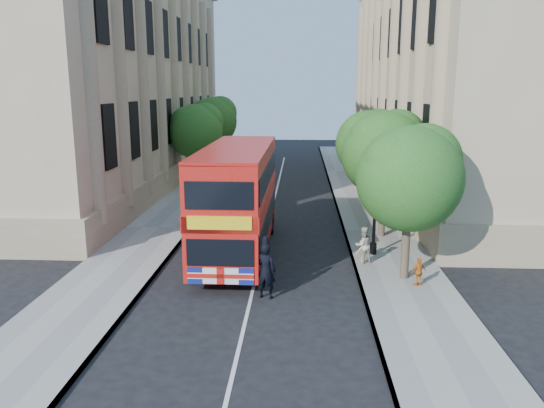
# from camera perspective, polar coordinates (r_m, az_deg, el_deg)

# --- Properties ---
(ground) EXTENTS (120.00, 120.00, 0.00)m
(ground) POSITION_cam_1_polar(r_m,az_deg,el_deg) (18.42, -2.56, -11.17)
(ground) COLOR black
(ground) RESTS_ON ground
(pavement_right) EXTENTS (3.50, 80.00, 0.12)m
(pavement_right) POSITION_cam_1_polar(r_m,az_deg,el_deg) (28.07, 11.25, -2.92)
(pavement_right) COLOR gray
(pavement_right) RESTS_ON ground
(pavement_left) EXTENTS (3.50, 80.00, 0.12)m
(pavement_left) POSITION_cam_1_polar(r_m,az_deg,el_deg) (28.76, -12.08, -2.59)
(pavement_left) COLOR gray
(pavement_left) RESTS_ON ground
(building_right) EXTENTS (12.00, 38.00, 18.00)m
(building_right) POSITION_cam_1_polar(r_m,az_deg,el_deg) (42.58, 20.17, 13.88)
(building_right) COLOR tan
(building_right) RESTS_ON ground
(building_left) EXTENTS (12.00, 38.00, 18.00)m
(building_left) POSITION_cam_1_polar(r_m,az_deg,el_deg) (43.68, -18.29, 13.95)
(building_left) COLOR tan
(building_left) RESTS_ON ground
(tree_right_near) EXTENTS (4.00, 4.00, 6.08)m
(tree_right_near) POSITION_cam_1_polar(r_m,az_deg,el_deg) (20.50, 14.69, 3.25)
(tree_right_near) COLOR #473828
(tree_right_near) RESTS_ON ground
(tree_right_mid) EXTENTS (4.20, 4.20, 6.37)m
(tree_right_mid) POSITION_cam_1_polar(r_m,az_deg,el_deg) (26.32, 12.15, 5.76)
(tree_right_mid) COLOR #473828
(tree_right_mid) RESTS_ON ground
(tree_right_far) EXTENTS (4.00, 4.00, 6.15)m
(tree_right_far) POSITION_cam_1_polar(r_m,az_deg,el_deg) (32.25, 10.49, 6.77)
(tree_right_far) COLOR #473828
(tree_right_far) RESTS_ON ground
(tree_left_far) EXTENTS (4.00, 4.00, 6.30)m
(tree_left_far) POSITION_cam_1_polar(r_m,az_deg,el_deg) (39.69, -8.16, 8.07)
(tree_left_far) COLOR #473828
(tree_left_far) RESTS_ON ground
(tree_left_back) EXTENTS (4.20, 4.20, 6.65)m
(tree_left_back) POSITION_cam_1_polar(r_m,az_deg,el_deg) (47.53, -6.30, 9.13)
(tree_left_back) COLOR #473828
(tree_left_back) RESTS_ON ground
(lamp_post) EXTENTS (0.32, 0.32, 5.16)m
(lamp_post) POSITION_cam_1_polar(r_m,az_deg,el_deg) (23.54, 11.04, 0.27)
(lamp_post) COLOR black
(lamp_post) RESTS_ON pavement_right
(double_decker_bus) EXTENTS (2.85, 10.36, 4.77)m
(double_decker_bus) POSITION_cam_1_polar(r_m,az_deg,el_deg) (23.52, -3.69, 0.78)
(double_decker_bus) COLOR #B4130C
(double_decker_bus) RESTS_ON ground
(box_van) EXTENTS (2.21, 5.06, 2.86)m
(box_van) POSITION_cam_1_polar(r_m,az_deg,el_deg) (30.09, -5.28, 0.92)
(box_van) COLOR black
(box_van) RESTS_ON ground
(police_constable) EXTENTS (0.83, 0.63, 2.03)m
(police_constable) POSITION_cam_1_polar(r_m,az_deg,el_deg) (18.94, -0.69, -7.19)
(police_constable) COLOR black
(police_constable) RESTS_ON ground
(woman_pedestrian) EXTENTS (0.92, 0.83, 1.56)m
(woman_pedestrian) POSITION_cam_1_polar(r_m,az_deg,el_deg) (22.66, 9.79, -4.36)
(woman_pedestrian) COLOR beige
(woman_pedestrian) RESTS_ON pavement_right
(child_a) EXTENTS (0.69, 0.51, 1.09)m
(child_a) POSITION_cam_1_polar(r_m,az_deg,el_deg) (20.62, 15.52, -7.03)
(child_a) COLOR orange
(child_a) RESTS_ON pavement_right
(child_b) EXTENTS (0.67, 0.42, 1.01)m
(child_b) POSITION_cam_1_polar(r_m,az_deg,el_deg) (22.75, 9.76, -5.01)
(child_b) COLOR #F7C254
(child_b) RESTS_ON pavement_right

